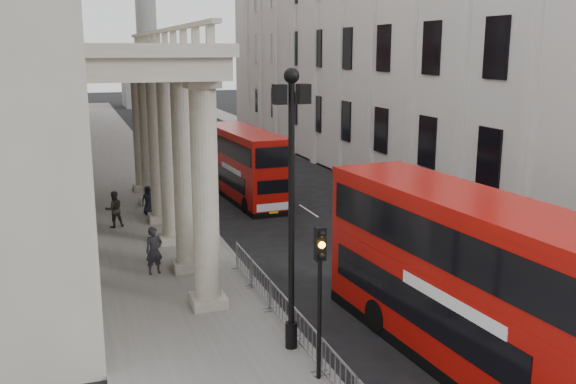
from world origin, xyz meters
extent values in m
cube|color=slate|center=(-3.00, 30.00, 0.06)|extent=(6.00, 140.00, 0.12)
cube|color=slate|center=(13.50, 30.00, 0.06)|extent=(3.00, 140.00, 0.12)
cube|color=slate|center=(-0.05, 30.00, 0.07)|extent=(0.20, 140.00, 0.14)
cube|color=maroon|center=(-10.50, 48.00, 11.00)|extent=(9.00, 32.00, 22.00)
cube|color=gray|center=(-10.50, 80.00, 10.00)|extent=(9.00, 30.00, 20.00)
cube|color=beige|center=(16.00, 32.00, 12.50)|extent=(8.00, 55.00, 25.00)
cube|color=#60605E|center=(6.00, 92.00, 4.00)|extent=(8.00, 8.00, 8.00)
cylinder|color=black|center=(-0.60, 4.00, 0.52)|extent=(0.36, 0.36, 0.80)
cylinder|color=black|center=(-0.60, 4.00, 4.12)|extent=(0.18, 0.18, 8.00)
sphere|color=black|center=(-0.60, 4.00, 8.22)|extent=(0.44, 0.44, 0.44)
cube|color=black|center=(-0.25, 4.00, 7.72)|extent=(0.35, 0.35, 0.55)
cube|color=black|center=(-0.95, 4.00, 7.72)|extent=(0.35, 0.35, 0.55)
cylinder|color=black|center=(-0.60, 20.00, 0.52)|extent=(0.36, 0.36, 0.80)
cylinder|color=black|center=(-0.60, 20.00, 4.12)|extent=(0.18, 0.18, 8.00)
sphere|color=black|center=(-0.60, 20.00, 8.22)|extent=(0.44, 0.44, 0.44)
cube|color=black|center=(-0.25, 20.00, 7.72)|extent=(0.35, 0.35, 0.55)
cube|color=black|center=(-0.95, 20.00, 7.72)|extent=(0.35, 0.35, 0.55)
cylinder|color=black|center=(-0.60, 36.00, 0.52)|extent=(0.36, 0.36, 0.80)
cylinder|color=black|center=(-0.60, 36.00, 4.12)|extent=(0.18, 0.18, 8.00)
sphere|color=black|center=(-0.60, 36.00, 8.22)|extent=(0.44, 0.44, 0.44)
cube|color=black|center=(-0.25, 36.00, 7.72)|extent=(0.35, 0.35, 0.55)
cube|color=black|center=(-0.95, 36.00, 7.72)|extent=(0.35, 0.35, 0.55)
cylinder|color=black|center=(-0.50, 2.00, 1.82)|extent=(0.12, 0.12, 3.40)
cube|color=black|center=(-0.50, 2.00, 3.97)|extent=(0.28, 0.22, 0.90)
sphere|color=black|center=(-0.50, 1.87, 4.27)|extent=(0.18, 0.18, 0.18)
sphere|color=orange|center=(-0.50, 1.87, 3.97)|extent=(0.18, 0.18, 0.18)
sphere|color=black|center=(-0.50, 1.87, 3.67)|extent=(0.18, 0.18, 0.18)
cube|color=gray|center=(-0.35, 1.05, 0.67)|extent=(0.50, 2.30, 1.10)
cube|color=gray|center=(-0.35, 3.40, 0.67)|extent=(0.50, 2.30, 1.10)
cube|color=gray|center=(-0.35, 5.75, 0.67)|extent=(0.50, 2.30, 1.10)
cube|color=gray|center=(-0.35, 8.10, 0.67)|extent=(0.50, 2.30, 1.10)
cube|color=gray|center=(-0.35, 10.45, 0.67)|extent=(0.50, 2.30, 1.10)
cube|color=#A60C07|center=(3.92, 1.84, 1.47)|extent=(3.55, 11.58, 2.17)
cube|color=#A60C07|center=(3.92, 1.84, 3.72)|extent=(3.55, 11.58, 1.90)
cube|color=#A60C07|center=(3.92, 1.84, 4.81)|extent=(3.60, 11.63, 0.27)
cube|color=black|center=(3.92, 1.84, 0.19)|extent=(3.57, 11.58, 0.38)
cube|color=black|center=(3.92, 1.84, 1.74)|extent=(3.46, 9.42, 1.09)
cube|color=black|center=(3.92, 1.84, 3.83)|extent=(3.57, 10.94, 1.20)
cylinder|color=black|center=(2.50, 4.40, 0.54)|extent=(0.43, 1.11, 1.09)
cylinder|color=black|center=(4.95, 4.58, 0.54)|extent=(0.43, 1.11, 1.09)
cube|color=#B20D08|center=(3.40, 24.04, 1.25)|extent=(2.85, 9.86, 1.86)
cube|color=#B20D08|center=(3.40, 24.04, 3.18)|extent=(2.85, 9.86, 1.62)
cube|color=#B20D08|center=(3.40, 24.04, 4.11)|extent=(2.89, 9.90, 0.23)
cube|color=black|center=(3.40, 24.04, 0.16)|extent=(2.87, 9.86, 0.32)
cube|color=black|center=(3.40, 24.04, 1.49)|extent=(2.80, 8.01, 0.93)
cube|color=black|center=(3.40, 24.04, 3.27)|extent=(2.87, 9.31, 1.02)
cube|color=white|center=(3.67, 19.19, 0.60)|extent=(1.95, 0.16, 0.42)
cube|color=yellow|center=(3.67, 19.18, 0.30)|extent=(0.51, 0.06, 0.12)
cylinder|color=black|center=(2.54, 20.60, 0.46)|extent=(0.35, 0.94, 0.93)
cylinder|color=black|center=(4.64, 20.72, 0.46)|extent=(0.35, 0.94, 0.93)
cylinder|color=black|center=(2.23, 26.26, 0.46)|extent=(0.35, 0.94, 0.93)
cylinder|color=black|center=(4.33, 26.37, 0.46)|extent=(0.35, 0.94, 0.93)
imported|color=black|center=(-3.64, 11.94, 1.08)|extent=(0.78, 0.60, 1.93)
imported|color=black|center=(-4.65, 19.58, 1.05)|extent=(1.01, 0.85, 1.86)
imported|color=black|center=(-2.70, 21.65, 0.91)|extent=(0.85, 0.64, 1.58)
camera|label=1|loc=(-6.49, -12.91, 8.93)|focal=40.00mm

